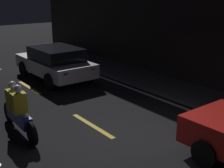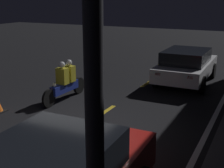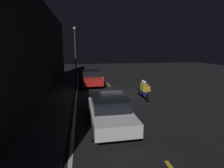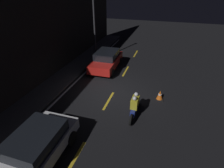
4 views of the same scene
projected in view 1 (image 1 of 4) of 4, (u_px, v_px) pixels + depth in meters
ground_plane at (114, 138)px, 8.08m from camera, size 56.00×56.00×0.00m
raised_curb at (215, 102)px, 10.55m from camera, size 28.00×1.92×0.12m
lane_dash_b at (29, 87)px, 12.28m from camera, size 2.00×0.14×0.01m
lane_dash_c at (92, 125)px, 8.84m from camera, size 2.00×0.14×0.01m
lane_solid_kerb at (192, 111)px, 9.87m from camera, size 25.20×0.14×0.01m
sedan_white at (55, 62)px, 13.19m from camera, size 4.11×1.98×1.39m
motorcycle at (18, 110)px, 8.28m from camera, size 2.34×0.37×1.37m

